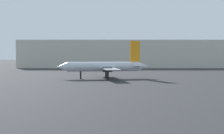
% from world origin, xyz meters
% --- Properties ---
extents(airplane_distant, '(22.24, 19.16, 9.10)m').
position_xyz_m(airplane_distant, '(3.07, 69.90, 2.92)').
color(airplane_distant, silver).
rests_on(airplane_distant, ground_plane).
extents(terminal_building, '(92.44, 27.20, 11.66)m').
position_xyz_m(terminal_building, '(11.74, 138.09, 5.83)').
color(terminal_building, beige).
rests_on(terminal_building, ground_plane).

